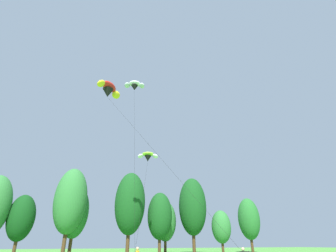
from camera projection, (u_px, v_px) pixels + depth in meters
treeline_tree_d at (21, 218)px, 44.82m from camera, size 4.46×4.46×9.86m
treeline_tree_e at (70, 200)px, 48.53m from camera, size 5.93×5.93×15.30m
treeline_tree_f at (75, 212)px, 49.50m from camera, size 5.13×5.13×12.34m
treeline_tree_g at (130, 203)px, 50.56m from camera, size 5.87×5.87×15.06m
treeline_tree_h at (160, 216)px, 51.86m from camera, size 4.91×4.91×11.51m
treeline_tree_i at (165, 221)px, 56.02m from camera, size 4.61×4.61×10.41m
treeline_tree_j at (193, 206)px, 56.82m from camera, size 5.98×5.98×15.47m
treeline_tree_k at (221, 227)px, 55.51m from camera, size 4.10×4.10×8.53m
treeline_tree_l at (249, 219)px, 61.90m from camera, size 5.05×5.05×12.02m
parafoil_kite_high_white at (135, 86)px, 42.31m from camera, size 4.54×15.65×25.13m
parafoil_kite_mid_red_yellow at (109, 90)px, 30.53m from camera, size 9.69×12.91×17.86m
parafoil_kite_far_lime_white at (148, 156)px, 36.39m from camera, size 6.43×13.65×12.59m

